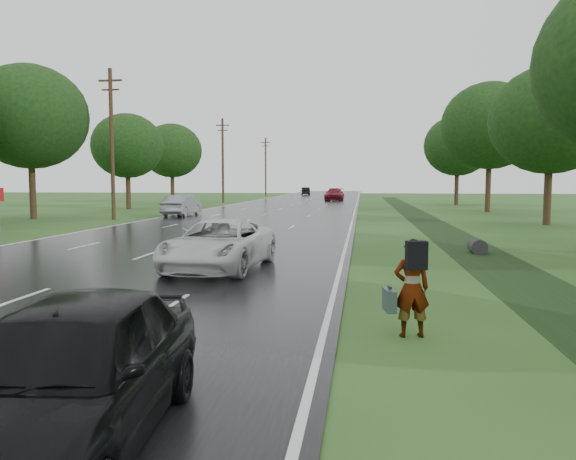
% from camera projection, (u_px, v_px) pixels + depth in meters
% --- Properties ---
extents(ground, '(220.00, 220.00, 0.00)m').
position_uv_depth(ground, '(10.00, 304.00, 11.84)').
color(ground, '#264D1B').
rests_on(ground, ground).
extents(road, '(14.00, 180.00, 0.04)m').
position_uv_depth(road, '(288.00, 207.00, 56.28)').
color(road, black).
rests_on(road, ground).
extents(edge_stripe_east, '(0.12, 180.00, 0.01)m').
position_uv_depth(edge_stripe_east, '(356.00, 207.00, 55.40)').
color(edge_stripe_east, silver).
rests_on(edge_stripe_east, road).
extents(edge_stripe_west, '(0.12, 180.00, 0.01)m').
position_uv_depth(edge_stripe_west, '(223.00, 206.00, 57.16)').
color(edge_stripe_west, silver).
rests_on(edge_stripe_west, road).
extents(center_line, '(0.12, 180.00, 0.01)m').
position_uv_depth(center_line, '(288.00, 206.00, 56.28)').
color(center_line, silver).
rests_on(center_line, road).
extents(drainage_ditch, '(2.20, 120.00, 0.56)m').
position_uv_depth(drainage_ditch, '(443.00, 231.00, 28.81)').
color(drainage_ditch, black).
rests_on(drainage_ditch, ground).
extents(utility_pole_mid, '(1.60, 0.26, 10.00)m').
position_uv_depth(utility_pole_mid, '(112.00, 142.00, 37.28)').
color(utility_pole_mid, '#362316').
rests_on(utility_pole_mid, ground).
extents(utility_pole_far, '(1.60, 0.26, 10.00)m').
position_uv_depth(utility_pole_far, '(223.00, 159.00, 66.91)').
color(utility_pole_far, '#362316').
rests_on(utility_pole_far, ground).
extents(utility_pole_distant, '(1.60, 0.26, 10.00)m').
position_uv_depth(utility_pole_distant, '(266.00, 166.00, 96.54)').
color(utility_pole_distant, '#362316').
rests_on(utility_pole_distant, ground).
extents(tree_east_c, '(7.00, 7.00, 9.29)m').
position_uv_depth(tree_east_c, '(551.00, 120.00, 32.63)').
color(tree_east_c, '#362316').
rests_on(tree_east_c, ground).
extents(tree_east_d, '(8.00, 8.00, 10.76)m').
position_uv_depth(tree_east_d, '(490.00, 126.00, 46.42)').
color(tree_east_d, '#362316').
rests_on(tree_east_d, ground).
extents(tree_east_f, '(7.20, 7.20, 9.62)m').
position_uv_depth(tree_east_f, '(458.00, 146.00, 60.36)').
color(tree_east_f, '#362316').
rests_on(tree_east_f, ground).
extents(tree_west_c, '(7.80, 7.80, 10.43)m').
position_uv_depth(tree_west_c, '(30.00, 117.00, 37.89)').
color(tree_west_c, '#362316').
rests_on(tree_west_c, ground).
extents(tree_west_d, '(6.60, 6.60, 8.80)m').
position_uv_depth(tree_west_d, '(127.00, 146.00, 51.71)').
color(tree_west_d, '#362316').
rests_on(tree_west_d, ground).
extents(tree_west_f, '(7.00, 7.00, 9.29)m').
position_uv_depth(tree_west_f, '(172.00, 151.00, 65.59)').
color(tree_west_f, '#362316').
rests_on(tree_west_f, ground).
extents(pedestrian, '(0.81, 0.63, 1.65)m').
position_uv_depth(pedestrian, '(411.00, 287.00, 9.29)').
color(pedestrian, '#A5998C').
rests_on(pedestrian, ground).
extents(white_pickup, '(2.74, 5.31, 1.43)m').
position_uv_depth(white_pickup, '(219.00, 244.00, 16.29)').
color(white_pickup, silver).
rests_on(white_pickup, road).
extents(dark_sedan, '(2.15, 4.54, 1.50)m').
position_uv_depth(dark_sedan, '(69.00, 372.00, 5.30)').
color(dark_sedan, black).
rests_on(dark_sedan, road).
extents(silver_sedan, '(1.74, 4.69, 1.53)m').
position_uv_depth(silver_sedan, '(182.00, 205.00, 41.25)').
color(silver_sedan, gray).
rests_on(silver_sedan, road).
extents(far_car_red, '(2.52, 5.67, 1.62)m').
position_uv_depth(far_car_red, '(334.00, 194.00, 73.71)').
color(far_car_red, maroon).
rests_on(far_car_red, road).
extents(far_car_dark, '(2.10, 4.42, 1.40)m').
position_uv_depth(far_car_dark, '(305.00, 191.00, 103.21)').
color(far_car_dark, black).
rests_on(far_car_dark, road).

